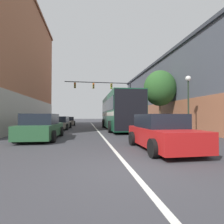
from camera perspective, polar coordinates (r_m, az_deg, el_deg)
name	(u,v)px	position (r m, az deg, el deg)	size (l,w,h in m)	color
ground_plane	(131,170)	(4.75, 6.23, -18.39)	(160.00, 160.00, 0.00)	#38383D
lane_center_line	(97,130)	(17.28, -4.87, -5.90)	(0.14, 37.59, 0.01)	silver
building_right_storefront	(184,94)	(24.37, 22.40, 5.42)	(8.14, 28.91, 8.17)	#4C515B
bus	(119,111)	(17.79, 2.26, 0.42)	(3.04, 10.55, 3.43)	#145133
hatchback_foreground	(161,133)	(7.62, 15.84, -6.51)	(2.07, 4.11, 1.47)	red
parked_car_left_near	(59,123)	(19.18, -16.86, -3.49)	(2.32, 4.54, 1.34)	slate
parked_car_left_mid	(68,121)	(27.08, -14.19, -2.92)	(2.32, 3.94, 1.26)	slate
parked_car_left_far	(42,127)	(11.28, -21.98, -4.65)	(2.15, 4.67, 1.52)	#285633
traffic_signal_gantry	(109,92)	(26.46, -1.01, 6.65)	(9.92, 0.36, 6.70)	black
street_lamp	(188,96)	(13.21, 23.65, 4.69)	(0.38, 0.38, 4.18)	#233323
street_tree_near	(160,88)	(18.15, 15.37, 7.49)	(3.21, 2.89, 5.92)	brown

